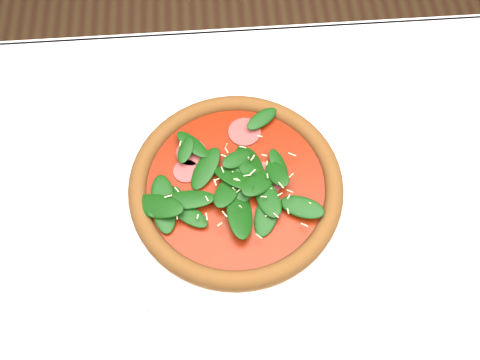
{
  "coord_description": "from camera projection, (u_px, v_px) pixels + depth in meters",
  "views": [
    {
      "loc": [
        -0.09,
        -0.23,
        1.43
      ],
      "look_at": [
        -0.06,
        0.11,
        0.77
      ],
      "focal_mm": 40.0,
      "sensor_mm": 36.0,
      "label": 1
    }
  ],
  "objects": [
    {
      "name": "ground",
      "position": [
        267.0,
        352.0,
        1.38
      ],
      "size": [
        6.0,
        6.0,
        0.0
      ],
      "primitive_type": "plane",
      "color": "brown",
      "rests_on": "ground"
    },
    {
      "name": "dining_table",
      "position": [
        287.0,
        277.0,
        0.8
      ],
      "size": [
        1.21,
        0.81,
        0.75
      ],
      "color": "white",
      "rests_on": "ground"
    },
    {
      "name": "plate",
      "position": [
        236.0,
        190.0,
        0.75
      ],
      "size": [
        0.34,
        0.34,
        0.01
      ],
      "color": "white",
      "rests_on": "dining_table"
    },
    {
      "name": "pizza",
      "position": [
        236.0,
        184.0,
        0.73
      ],
      "size": [
        0.34,
        0.34,
        0.04
      ],
      "rotation": [
        0.0,
        0.0,
        -0.18
      ],
      "color": "#9C6425",
      "rests_on": "plate"
    },
    {
      "name": "fork",
      "position": [
        156.0,
        351.0,
        0.64
      ],
      "size": [
        0.06,
        0.18,
        0.0
      ],
      "rotation": [
        0.0,
        0.0,
        0.25
      ],
      "color": "silver",
      "rests_on": "napkin"
    }
  ]
}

